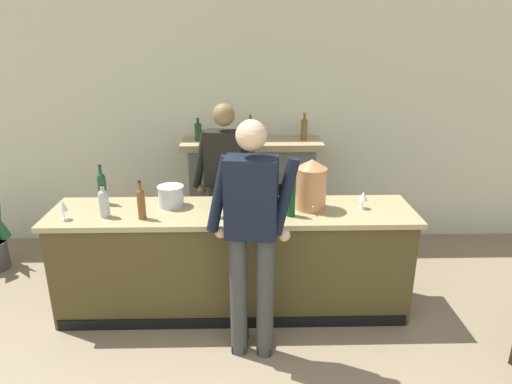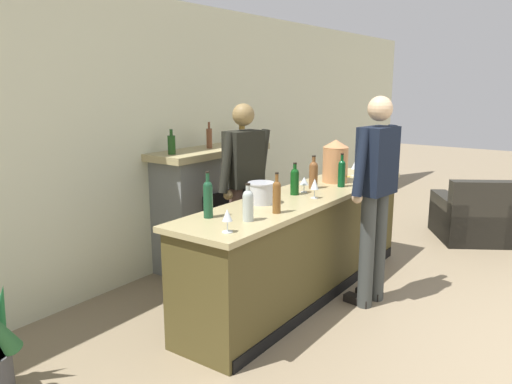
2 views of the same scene
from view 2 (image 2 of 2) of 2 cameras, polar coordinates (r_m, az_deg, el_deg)
The scene contains 18 objects.
wall_back_panel at distance 5.50m, azimuth -7.82°, elevation 6.36°, with size 12.00×0.07×2.75m.
bar_counter at distance 4.67m, azimuth 5.44°, elevation -5.91°, with size 3.07×0.68×0.95m.
fireplace_stone at distance 5.49m, azimuth -5.23°, elevation -1.39°, with size 1.51×0.52×1.55m.
armchair_black at distance 6.82m, azimuth 23.73°, elevation -2.93°, with size 1.21×1.19×0.81m.
person_customer at distance 4.41m, azimuth 13.48°, elevation 0.03°, with size 0.65×0.34×1.84m.
person_bartender at distance 4.81m, azimuth -1.37°, elevation 0.75°, with size 0.65×0.36×1.75m.
copper_dispenser at distance 5.09m, azimuth 9.06°, elevation 3.54°, with size 0.26×0.30×0.43m.
ice_bucket_steel at distance 4.15m, azimuth 0.61°, elevation -0.10°, with size 0.23×0.23×0.18m.
wine_bottle_merlot_tall at distance 3.61m, azimuth -0.92°, elevation -1.37°, with size 0.08×0.08×0.28m.
wine_bottle_rose_blush at distance 4.87m, azimuth 9.76°, elevation 2.25°, with size 0.07×0.07×0.33m.
wine_bottle_riesling_slim at distance 4.48m, azimuth 4.45°, elevation 1.35°, with size 0.08×0.08×0.29m.
wine_bottle_port_short at distance 4.76m, azimuth 6.58°, elevation 2.10°, with size 0.08×0.08×0.32m.
wine_bottle_burgundy_dark at distance 3.83m, azimuth 2.38°, elevation -0.39°, with size 0.06×0.06×0.32m.
wine_bottle_cabernet_heavy at distance 3.71m, azimuth -5.51°, elevation -0.63°, with size 0.07×0.07×0.35m.
wine_glass_near_bucket at distance 4.36m, azimuth 6.72°, elevation 0.84°, with size 0.07×0.07×0.18m.
wine_glass_mid_counter at distance 4.59m, azimuth 5.53°, elevation 1.22°, with size 0.08×0.08×0.14m.
wine_glass_front_right at distance 3.35m, azimuth -3.30°, elevation -2.79°, with size 0.07×0.07×0.16m.
wine_glass_back_row at distance 5.50m, azimuth 11.21°, elevation 2.94°, with size 0.08×0.08×0.15m.
Camera 2 is at (-3.99, 0.08, 1.94)m, focal length 35.00 mm.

